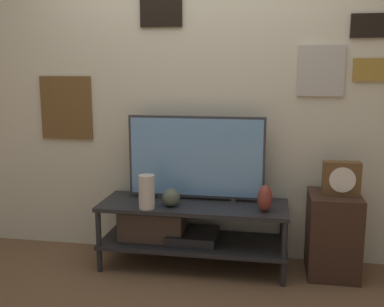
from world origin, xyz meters
name	(u,v)px	position (x,y,z in m)	size (l,w,h in m)	color
ground_plane	(186,283)	(0.00, 0.00, 0.00)	(12.00, 12.00, 0.00)	brown
wall_back	(200,86)	(0.00, 0.59, 1.36)	(6.40, 0.08, 2.70)	beige
media_console	(179,226)	(-0.11, 0.29, 0.31)	(1.40, 0.50, 0.49)	#232326
television	(196,157)	(0.00, 0.40, 0.83)	(1.04, 0.05, 0.65)	#333338
vase_urn_stoneware	(265,198)	(0.53, 0.19, 0.59)	(0.11, 0.13, 0.19)	brown
vase_tall_ceramic	(147,192)	(-0.31, 0.11, 0.62)	(0.12, 0.12, 0.25)	beige
vase_round_glass	(171,197)	(-0.15, 0.19, 0.56)	(0.13, 0.13, 0.13)	#4C5647
side_table	(333,234)	(1.02, 0.34, 0.30)	(0.36, 0.41, 0.60)	#382319
mantel_clock	(341,178)	(1.06, 0.33, 0.72)	(0.26, 0.11, 0.24)	brown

